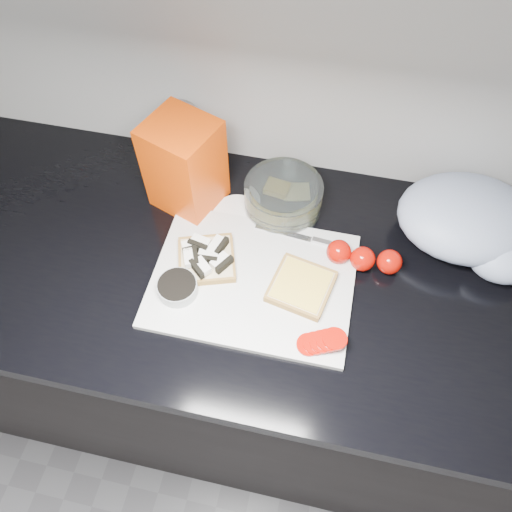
{
  "coord_description": "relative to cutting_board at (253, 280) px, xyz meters",
  "views": [
    {
      "loc": [
        0.07,
        0.66,
        1.77
      ],
      "look_at": [
        -0.04,
        1.19,
        0.95
      ],
      "focal_mm": 35.0,
      "sensor_mm": 36.0,
      "label": 1
    }
  ],
  "objects": [
    {
      "name": "cutting_board",
      "position": [
        0.0,
        0.0,
        0.0
      ],
      "size": [
        0.4,
        0.3,
        0.01
      ],
      "primitive_type": "cube",
      "color": "silver",
      "rests_on": "countertop"
    },
    {
      "name": "whole_tomatoes",
      "position": [
        0.21,
        0.09,
        0.02
      ],
      "size": [
        0.15,
        0.06,
        0.05
      ],
      "rotation": [
        0.0,
        0.0,
        0.4
      ],
      "color": "#AF0D04",
      "rests_on": "countertop"
    },
    {
      "name": "bread_right",
      "position": [
        0.1,
        -0.0,
        0.01
      ],
      "size": [
        0.14,
        0.14,
        0.02
      ],
      "rotation": [
        0.0,
        0.0,
        -0.21
      ],
      "color": "#C9B68D",
      "rests_on": "cutting_board"
    },
    {
      "name": "seed_tub",
      "position": [
        -0.14,
        -0.06,
        0.02
      ],
      "size": [
        0.08,
        0.08,
        0.04
      ],
      "color": "#9FA4A4",
      "rests_on": "countertop"
    },
    {
      "name": "glass_bowl",
      "position": [
        0.02,
        0.2,
        0.03
      ],
      "size": [
        0.17,
        0.17,
        0.07
      ],
      "rotation": [
        0.0,
        0.0,
        -0.16
      ],
      "color": "silver",
      "rests_on": "countertop"
    },
    {
      "name": "tomato_slices",
      "position": [
        0.15,
        -0.11,
        0.02
      ],
      "size": [
        0.1,
        0.07,
        0.02
      ],
      "rotation": [
        0.0,
        0.0,
        -0.14
      ],
      "color": "#AF0D04",
      "rests_on": "cutting_board"
    },
    {
      "name": "knife",
      "position": [
        0.09,
        0.12,
        0.01
      ],
      "size": [
        0.18,
        0.03,
        0.01
      ],
      "rotation": [
        0.0,
        0.0,
        -0.1
      ],
      "color": "silver",
      "rests_on": "cutting_board"
    },
    {
      "name": "grocery_bag",
      "position": [
        0.41,
        0.2,
        0.05
      ],
      "size": [
        0.3,
        0.26,
        0.12
      ],
      "rotation": [
        0.0,
        0.0,
        0.1
      ],
      "color": "#9EADC3",
      "rests_on": "countertop"
    },
    {
      "name": "bread_bag",
      "position": [
        -0.19,
        0.18,
        0.1
      ],
      "size": [
        0.17,
        0.16,
        0.21
      ],
      "primitive_type": "cube",
      "rotation": [
        0.0,
        0.0,
        -0.36
      ],
      "color": "red",
      "rests_on": "countertop"
    },
    {
      "name": "bread_left",
      "position": [
        -0.1,
        0.02,
        0.02
      ],
      "size": [
        0.15,
        0.15,
        0.04
      ],
      "rotation": [
        0.0,
        0.0,
        0.32
      ],
      "color": "#C9B68D",
      "rests_on": "cutting_board"
    },
    {
      "name": "countertop",
      "position": [
        0.04,
        0.04,
        -0.03
      ],
      "size": [
        3.5,
        0.64,
        0.04
      ],
      "primitive_type": "cube",
      "color": "black",
      "rests_on": "base_cabinet"
    },
    {
      "name": "steel_canister",
      "position": [
        -0.21,
        0.24,
        0.09
      ],
      "size": [
        0.08,
        0.08,
        0.19
      ],
      "primitive_type": "cylinder",
      "color": "#A6A6AB",
      "rests_on": "countertop"
    },
    {
      "name": "tub_lid",
      "position": [
        -0.07,
        0.16,
        -0.0
      ],
      "size": [
        0.11,
        0.11,
        0.01
      ],
      "primitive_type": "cylinder",
      "rotation": [
        0.0,
        0.0,
        -0.06
      ],
      "color": "white",
      "rests_on": "countertop"
    },
    {
      "name": "base_cabinet",
      "position": [
        0.04,
        0.04,
        -0.48
      ],
      "size": [
        3.5,
        0.6,
        0.86
      ],
      "primitive_type": "cube",
      "color": "black",
      "rests_on": "ground"
    }
  ]
}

